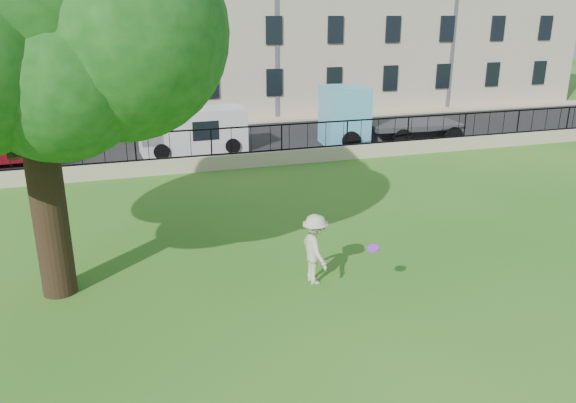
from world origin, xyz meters
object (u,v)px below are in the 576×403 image
object	(u,v)px
frisbee	(373,248)
red_sedan	(10,147)
man	(315,249)
tree	(12,0)
white_van	(193,131)
blue_truck	(390,114)

from	to	relation	value
frisbee	red_sedan	size ratio (longest dim) A/B	0.06
man	frisbee	bearing A→B (deg)	-148.44
tree	frisbee	xyz separation A→B (m)	(6.76, -2.67, -5.09)
tree	man	xyz separation A→B (m)	(5.90, -1.39, -5.52)
white_van	blue_truck	world-z (taller)	blue_truck
man	red_sedan	bearing A→B (deg)	28.45
blue_truck	frisbee	bearing A→B (deg)	-113.43
white_van	red_sedan	bearing A→B (deg)	177.09
tree	blue_truck	distance (m)	19.62
man	white_van	world-z (taller)	white_van
tree	white_van	world-z (taller)	tree
red_sedan	white_van	bearing A→B (deg)	-93.45
frisbee	man	bearing A→B (deg)	123.66
man	white_van	xyz separation A→B (m)	(-0.68, 14.28, 0.14)
man	red_sedan	distance (m)	16.58
red_sedan	blue_truck	distance (m)	17.37
white_van	frisbee	bearing A→B (deg)	-87.28
man	white_van	size ratio (longest dim) A/B	0.36
man	white_van	distance (m)	14.29
man	red_sedan	size ratio (longest dim) A/B	0.37
tree	white_van	size ratio (longest dim) A/B	2.03
man	white_van	bearing A→B (deg)	0.63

